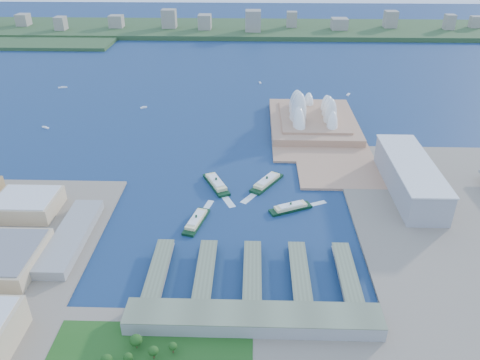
{
  "coord_description": "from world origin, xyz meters",
  "views": [
    {
      "loc": [
        12.91,
        -399.37,
        281.07
      ],
      "look_at": [
        -1.54,
        70.72,
        18.0
      ],
      "focal_mm": 35.0,
      "sensor_mm": 36.0,
      "label": 1
    }
  ],
  "objects_px": {
    "opera_house": "(314,106)",
    "toaster_building": "(410,177)",
    "ferry_a": "(216,182)",
    "ferry_c": "(196,219)",
    "ferry_b": "(267,181)",
    "ferry_d": "(291,206)"
  },
  "relations": [
    {
      "from": "opera_house",
      "to": "toaster_building",
      "type": "relative_size",
      "value": 1.16
    },
    {
      "from": "opera_house",
      "to": "ferry_a",
      "type": "distance_m",
      "value": 236.78
    },
    {
      "from": "toaster_building",
      "to": "ferry_c",
      "type": "distance_m",
      "value": 251.71
    },
    {
      "from": "opera_house",
      "to": "toaster_building",
      "type": "distance_m",
      "value": 219.62
    },
    {
      "from": "opera_house",
      "to": "ferry_b",
      "type": "xyz_separation_m",
      "value": [
        -74.76,
        -186.92,
        -26.67
      ]
    },
    {
      "from": "ferry_b",
      "to": "ferry_d",
      "type": "height_order",
      "value": "ferry_b"
    },
    {
      "from": "ferry_b",
      "to": "ferry_a",
      "type": "bearing_deg",
      "value": -142.52
    },
    {
      "from": "toaster_building",
      "to": "ferry_b",
      "type": "xyz_separation_m",
      "value": [
        -164.76,
        13.08,
        -15.17
      ]
    },
    {
      "from": "ferry_b",
      "to": "ferry_d",
      "type": "bearing_deg",
      "value": -33.32
    },
    {
      "from": "toaster_building",
      "to": "ferry_c",
      "type": "relative_size",
      "value": 3.04
    },
    {
      "from": "ferry_a",
      "to": "ferry_d",
      "type": "height_order",
      "value": "ferry_a"
    },
    {
      "from": "opera_house",
      "to": "toaster_building",
      "type": "xyz_separation_m",
      "value": [
        90.0,
        -200.0,
        -11.5
      ]
    },
    {
      "from": "ferry_d",
      "to": "ferry_a",
      "type": "bearing_deg",
      "value": 35.18
    },
    {
      "from": "ferry_a",
      "to": "ferry_b",
      "type": "relative_size",
      "value": 1.01
    },
    {
      "from": "opera_house",
      "to": "ferry_c",
      "type": "xyz_separation_m",
      "value": [
        -150.78,
        -271.68,
        -27.18
      ]
    },
    {
      "from": "ferry_b",
      "to": "ferry_c",
      "type": "height_order",
      "value": "ferry_b"
    },
    {
      "from": "opera_house",
      "to": "ferry_c",
      "type": "distance_m",
      "value": 311.91
    },
    {
      "from": "toaster_building",
      "to": "ferry_c",
      "type": "xyz_separation_m",
      "value": [
        -240.78,
        -71.68,
        -15.68
      ]
    },
    {
      "from": "ferry_a",
      "to": "ferry_d",
      "type": "distance_m",
      "value": 99.92
    },
    {
      "from": "toaster_building",
      "to": "ferry_a",
      "type": "xyz_separation_m",
      "value": [
        -225.75,
        7.83,
        -15.11
      ]
    },
    {
      "from": "opera_house",
      "to": "ferry_d",
      "type": "distance_m",
      "value": 249.46
    },
    {
      "from": "opera_house",
      "to": "ferry_a",
      "type": "xyz_separation_m",
      "value": [
        -135.75,
        -192.17,
        -26.61
      ]
    }
  ]
}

